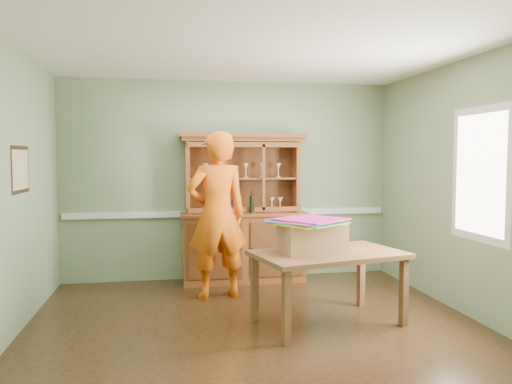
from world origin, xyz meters
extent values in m
plane|color=#432E15|center=(0.00, 0.00, 0.00)|extent=(4.50, 4.50, 0.00)
plane|color=white|center=(0.00, 0.00, 2.70)|extent=(4.50, 4.50, 0.00)
plane|color=gray|center=(0.00, 2.00, 1.35)|extent=(4.50, 0.00, 4.50)
plane|color=gray|center=(-2.25, 0.00, 1.35)|extent=(0.00, 4.00, 4.00)
plane|color=gray|center=(2.25, 0.00, 1.35)|extent=(0.00, 4.00, 4.00)
plane|color=gray|center=(0.00, -2.00, 1.35)|extent=(4.50, 0.00, 4.50)
cube|color=white|center=(0.00, 1.98, 0.90)|extent=(4.41, 0.05, 0.08)
cube|color=black|center=(-2.23, 0.30, 1.55)|extent=(0.03, 0.60, 0.46)
cube|color=beige|center=(-2.22, 0.30, 1.55)|extent=(0.01, 0.52, 0.38)
cube|color=white|center=(2.23, -0.30, 1.50)|extent=(0.03, 0.96, 1.36)
cube|color=white|center=(2.22, -0.30, 1.50)|extent=(0.01, 0.80, 1.20)
cube|color=brown|center=(0.15, 1.75, 0.45)|extent=(1.62, 0.49, 0.90)
cube|color=brown|center=(0.15, 1.74, 0.92)|extent=(1.67, 0.55, 0.04)
cube|color=brown|center=(0.15, 1.98, 1.41)|extent=(1.53, 0.04, 0.94)
cube|color=brown|center=(-0.58, 1.83, 1.41)|extent=(0.05, 0.34, 0.94)
cube|color=brown|center=(0.89, 1.83, 1.41)|extent=(0.05, 0.34, 0.94)
cube|color=brown|center=(0.15, 1.83, 1.91)|extent=(1.62, 0.40, 0.05)
cube|color=brown|center=(0.15, 1.81, 1.96)|extent=(1.69, 0.43, 0.05)
cube|color=brown|center=(0.15, 1.83, 1.38)|extent=(1.42, 0.30, 0.02)
imported|color=#B2B2B7|center=(0.02, 1.83, 1.02)|extent=(0.16, 0.16, 0.17)
imported|color=gold|center=(-0.25, 1.83, 0.96)|extent=(0.19, 0.19, 0.05)
cylinder|color=black|center=(0.24, 1.60, 1.08)|extent=(0.06, 0.06, 0.29)
cube|color=brown|center=(0.73, -0.10, 0.70)|extent=(1.61, 1.18, 0.05)
cube|color=brown|center=(0.18, -0.60, 0.34)|extent=(0.08, 0.08, 0.68)
cube|color=brown|center=(0.02, 0.10, 0.34)|extent=(0.08, 0.08, 0.68)
cube|color=brown|center=(1.44, -0.30, 0.34)|extent=(0.08, 0.08, 0.68)
cube|color=brown|center=(1.28, 0.40, 0.34)|extent=(0.08, 0.08, 0.68)
cube|color=#AA7C57|center=(0.56, -0.03, 0.87)|extent=(0.67, 0.57, 0.28)
cube|color=yellow|center=(0.52, -0.08, 1.02)|extent=(0.80, 0.80, 0.01)
cube|color=green|center=(0.52, -0.08, 1.02)|extent=(0.80, 0.80, 0.01)
cube|color=#30A4E2|center=(0.52, -0.08, 1.03)|extent=(0.80, 0.80, 0.01)
cube|color=pink|center=(0.52, -0.08, 1.04)|extent=(0.80, 0.80, 0.01)
cube|color=#E723B4|center=(0.52, -0.08, 1.05)|extent=(0.80, 0.80, 0.01)
cube|color=#DA219B|center=(0.52, -0.08, 1.06)|extent=(0.80, 0.80, 0.01)
imported|color=orange|center=(-0.27, 1.04, 0.99)|extent=(0.79, 0.59, 1.97)
camera|label=1|loc=(-0.84, -4.81, 1.67)|focal=35.00mm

